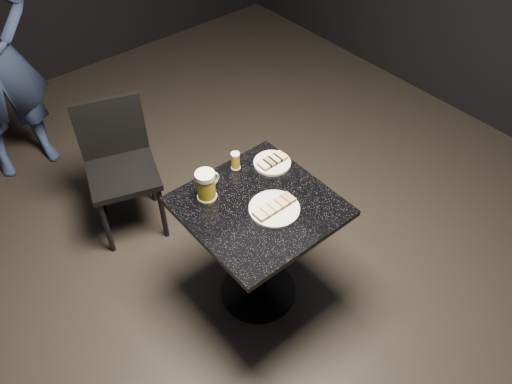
% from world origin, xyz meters
% --- Properties ---
extents(floor, '(6.00, 6.00, 0.00)m').
position_xyz_m(floor, '(0.00, 0.00, 0.00)').
color(floor, black).
rests_on(floor, ground).
extents(plate_large, '(0.25, 0.25, 0.01)m').
position_xyz_m(plate_large, '(0.03, -0.08, 0.76)').
color(plate_large, white).
rests_on(plate_large, table).
extents(plate_small, '(0.20, 0.20, 0.01)m').
position_xyz_m(plate_small, '(0.25, 0.18, 0.76)').
color(plate_small, white).
rests_on(plate_small, table).
extents(table, '(0.70, 0.70, 0.75)m').
position_xyz_m(table, '(0.00, 0.00, 0.51)').
color(table, black).
rests_on(table, floor).
extents(beer_mug, '(0.14, 0.10, 0.16)m').
position_xyz_m(beer_mug, '(-0.16, 0.20, 0.83)').
color(beer_mug, silver).
rests_on(beer_mug, table).
extents(beer_tumbler, '(0.05, 0.05, 0.10)m').
position_xyz_m(beer_tumbler, '(0.08, 0.28, 0.80)').
color(beer_tumbler, silver).
rests_on(beer_tumbler, table).
extents(chair, '(0.52, 0.52, 0.87)m').
position_xyz_m(chair, '(-0.26, 1.01, 0.50)').
color(chair, black).
rests_on(chair, floor).
extents(canapes_on_plate_large, '(0.22, 0.07, 0.02)m').
position_xyz_m(canapes_on_plate_large, '(0.03, -0.08, 0.77)').
color(canapes_on_plate_large, '#4C3521').
rests_on(canapes_on_plate_large, plate_large).
extents(canapes_on_plate_small, '(0.16, 0.07, 0.02)m').
position_xyz_m(canapes_on_plate_small, '(0.25, 0.18, 0.77)').
color(canapes_on_plate_small, '#4C3521').
rests_on(canapes_on_plate_small, plate_small).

